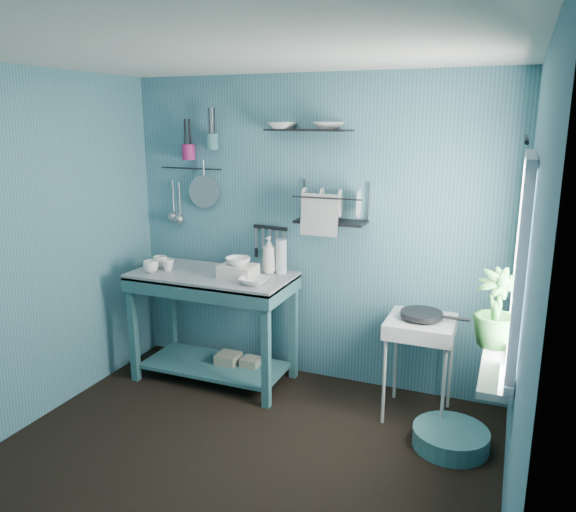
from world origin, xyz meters
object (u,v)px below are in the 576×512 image
at_px(dish_rack, 331,203).
at_px(floor_basin, 450,438).
at_px(utensil_cup_magenta, 188,152).
at_px(utensil_cup_teal, 212,142).
at_px(storage_tin_large, 228,366).
at_px(colander, 204,192).
at_px(storage_tin_small, 251,369).
at_px(water_bottle, 281,256).
at_px(potted_plant, 496,308).
at_px(wash_tub, 238,271).
at_px(frying_pan, 422,314).
at_px(mug_right, 160,262).
at_px(soap_bottle, 269,255).
at_px(work_counter, 214,327).
at_px(mug_left, 151,267).
at_px(hotplate_stand, 418,368).
at_px(mug_mid, 168,265).

height_order(dish_rack, floor_basin, dish_rack).
distance_m(utensil_cup_magenta, utensil_cup_teal, 0.25).
bearing_deg(storage_tin_large, colander, 139.89).
bearing_deg(storage_tin_small, utensil_cup_teal, 151.43).
relative_size(water_bottle, potted_plant, 0.60).
bearing_deg(colander, floor_basin, -16.50).
bearing_deg(wash_tub, utensil_cup_magenta, 151.28).
bearing_deg(storage_tin_large, frying_pan, -0.52).
bearing_deg(utensil_cup_magenta, storage_tin_large, -29.82).
height_order(frying_pan, colander, colander).
distance_m(mug_right, utensil_cup_teal, 1.10).
height_order(soap_bottle, potted_plant, potted_plant).
xyz_separation_m(potted_plant, floor_basin, (-0.21, 0.16, -1.00)).
relative_size(work_counter, frying_pan, 4.37).
xyz_separation_m(water_bottle, frying_pan, (1.17, -0.18, -0.27)).
height_order(work_counter, potted_plant, potted_plant).
bearing_deg(dish_rack, mug_right, -166.85).
bearing_deg(storage_tin_large, utensil_cup_magenta, 150.18).
xyz_separation_m(mug_left, mug_right, (-0.02, 0.16, 0.00)).
relative_size(mug_left, hotplate_stand, 0.16).
bearing_deg(dish_rack, utensil_cup_teal, 179.48).
bearing_deg(frying_pan, work_counter, -178.79).
bearing_deg(mug_right, water_bottle, 12.17).
height_order(wash_tub, floor_basin, wash_tub).
xyz_separation_m(mug_left, potted_plant, (2.67, -0.31, 0.09)).
relative_size(mug_right, utensil_cup_magenta, 0.95).
xyz_separation_m(mug_left, colander, (0.22, 0.52, 0.56)).
distance_m(hotplate_stand, frying_pan, 0.42).
distance_m(mug_mid, utensil_cup_teal, 1.09).
bearing_deg(mug_mid, hotplate_stand, 2.65).
distance_m(mug_right, colander, 0.71).
xyz_separation_m(mug_right, wash_tub, (0.75, -0.02, 0.00)).
distance_m(soap_bottle, dish_rack, 0.67).
distance_m(work_counter, mug_mid, 0.64).
relative_size(water_bottle, frying_pan, 0.93).
xyz_separation_m(frying_pan, dish_rack, (-0.77, 0.24, 0.73)).
distance_m(utensil_cup_teal, potted_plant, 2.63).
bearing_deg(mug_right, hotplate_stand, 0.93).
relative_size(frying_pan, storage_tin_small, 1.50).
xyz_separation_m(mug_left, storage_tin_large, (0.58, 0.21, -0.87)).
xyz_separation_m(utensil_cup_teal, storage_tin_small, (0.45, -0.25, -1.87)).
bearing_deg(mug_right, colander, 56.21).
bearing_deg(mug_mid, utensil_cup_teal, 59.18).
xyz_separation_m(water_bottle, potted_plant, (1.67, -0.69, -0.00)).
bearing_deg(water_bottle, storage_tin_large, -157.96).
bearing_deg(water_bottle, soap_bottle, -168.69).
distance_m(soap_bottle, hotplate_stand, 1.46).
xyz_separation_m(water_bottle, floor_basin, (1.45, -0.53, -1.00)).
bearing_deg(storage_tin_small, utensil_cup_magenta, 160.17).
height_order(dish_rack, storage_tin_small, dish_rack).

